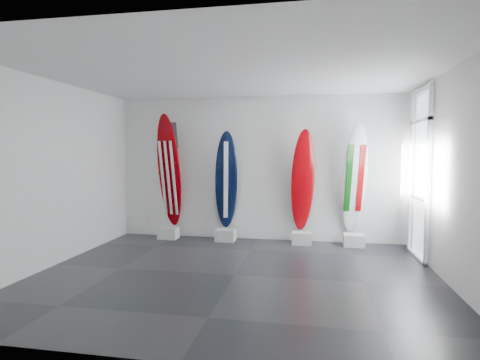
% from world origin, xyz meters
% --- Properties ---
extents(floor, '(6.00, 6.00, 0.00)m').
position_xyz_m(floor, '(0.00, 0.00, 0.00)').
color(floor, black).
rests_on(floor, ground).
extents(ceiling, '(6.00, 6.00, 0.00)m').
position_xyz_m(ceiling, '(0.00, 0.00, 3.00)').
color(ceiling, white).
rests_on(ceiling, wall_back).
extents(wall_back, '(6.00, 0.00, 6.00)m').
position_xyz_m(wall_back, '(0.00, 2.50, 1.50)').
color(wall_back, white).
rests_on(wall_back, ground).
extents(wall_front, '(6.00, 0.00, 6.00)m').
position_xyz_m(wall_front, '(0.00, -2.50, 1.50)').
color(wall_front, white).
rests_on(wall_front, ground).
extents(wall_left, '(0.00, 5.00, 5.00)m').
position_xyz_m(wall_left, '(-3.00, 0.00, 1.50)').
color(wall_left, white).
rests_on(wall_left, ground).
extents(wall_right, '(0.00, 5.00, 5.00)m').
position_xyz_m(wall_right, '(3.00, 0.00, 1.50)').
color(wall_right, white).
rests_on(wall_right, ground).
extents(display_block_usa, '(0.40, 0.30, 0.24)m').
position_xyz_m(display_block_usa, '(-1.88, 2.18, 0.12)').
color(display_block_usa, silver).
rests_on(display_block_usa, floor).
extents(surfboard_usa, '(0.63, 0.55, 2.42)m').
position_xyz_m(surfboard_usa, '(-1.88, 2.28, 1.44)').
color(surfboard_usa, '#960107').
rests_on(surfboard_usa, display_block_usa).
extents(display_block_navy, '(0.40, 0.30, 0.24)m').
position_xyz_m(display_block_navy, '(-0.63, 2.18, 0.12)').
color(display_block_navy, silver).
rests_on(display_block_navy, floor).
extents(surfboard_navy, '(0.55, 0.48, 2.05)m').
position_xyz_m(surfboard_navy, '(-0.63, 2.28, 1.26)').
color(surfboard_navy, black).
rests_on(surfboard_navy, display_block_navy).
extents(display_block_swiss, '(0.40, 0.30, 0.24)m').
position_xyz_m(display_block_swiss, '(0.95, 2.18, 0.12)').
color(display_block_swiss, silver).
rests_on(display_block_swiss, floor).
extents(surfboard_swiss, '(0.56, 0.51, 2.07)m').
position_xyz_m(surfboard_swiss, '(0.95, 2.28, 1.27)').
color(surfboard_swiss, '#960107').
rests_on(surfboard_swiss, display_block_swiss).
extents(display_block_italy, '(0.40, 0.30, 0.24)m').
position_xyz_m(display_block_italy, '(1.95, 2.18, 0.12)').
color(display_block_italy, silver).
rests_on(display_block_italy, floor).
extents(surfboard_italy, '(0.59, 0.56, 2.18)m').
position_xyz_m(surfboard_italy, '(1.95, 2.28, 1.32)').
color(surfboard_italy, silver).
rests_on(surfboard_italy, display_block_italy).
extents(wall_outlet, '(0.09, 0.02, 0.13)m').
position_xyz_m(wall_outlet, '(-2.45, 2.48, 0.35)').
color(wall_outlet, silver).
rests_on(wall_outlet, wall_back).
extents(glass_door, '(0.12, 1.16, 2.85)m').
position_xyz_m(glass_door, '(2.97, 1.55, 1.43)').
color(glass_door, white).
rests_on(glass_door, floor).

